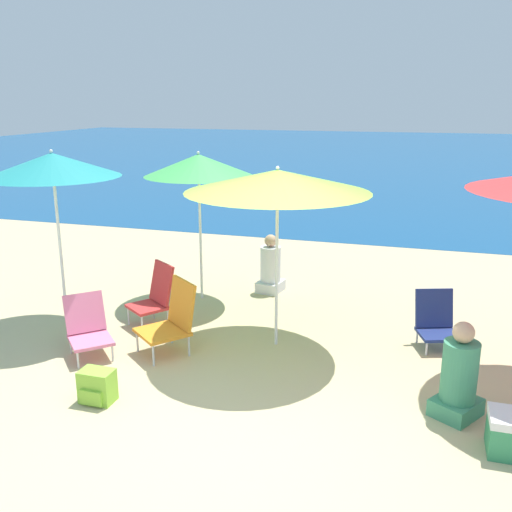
{
  "coord_description": "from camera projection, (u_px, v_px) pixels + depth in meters",
  "views": [
    {
      "loc": [
        1.54,
        -4.63,
        2.81
      ],
      "look_at": [
        -0.35,
        1.62,
        1.0
      ],
      "focal_mm": 40.0,
      "sensor_mm": 36.0,
      "label": 1
    }
  ],
  "objects": [
    {
      "name": "beach_chair_pink",
      "position": [
        88.0,
        327.0,
        6.43
      ],
      "size": [
        0.72,
        0.72,
        0.67
      ],
      "rotation": [
        0.0,
        0.0,
        0.77
      ],
      "color": "silver",
      "rests_on": "ground"
    },
    {
      "name": "cooler_box",
      "position": [
        512.0,
        434.0,
        4.64
      ],
      "size": [
        0.38,
        0.35,
        0.35
      ],
      "color": "#338C59",
      "rests_on": "ground"
    },
    {
      "name": "beach_umbrella_lime",
      "position": [
        278.0,
        181.0,
        6.24
      ],
      "size": [
        2.07,
        2.07,
        2.1
      ],
      "color": "white",
      "rests_on": "ground"
    },
    {
      "name": "beach_chair_navy",
      "position": [
        436.0,
        321.0,
        6.66
      ],
      "size": [
        0.57,
        0.59,
        0.65
      ],
      "rotation": [
        0.0,
        0.0,
        0.33
      ],
      "color": "silver",
      "rests_on": "ground"
    },
    {
      "name": "beach_chair_orange",
      "position": [
        172.0,
        318.0,
        6.46
      ],
      "size": [
        0.76,
        0.77,
        0.83
      ],
      "rotation": [
        0.0,
        0.0,
        -0.68
      ],
      "color": "silver",
      "rests_on": "ground"
    },
    {
      "name": "person_seated_near",
      "position": [
        271.0,
        268.0,
        8.51
      ],
      "size": [
        0.39,
        0.44,
        0.88
      ],
      "rotation": [
        0.0,
        0.0,
        -0.16
      ],
      "color": "silver",
      "rests_on": "ground"
    },
    {
      "name": "sea_water",
      "position": [
        399.0,
        154.0,
        29.87
      ],
      "size": [
        60.0,
        40.0,
        0.01
      ],
      "color": "navy",
      "rests_on": "ground"
    },
    {
      "name": "beach_umbrella_green",
      "position": [
        199.0,
        165.0,
        7.8
      ],
      "size": [
        1.51,
        1.51,
        2.12
      ],
      "color": "white",
      "rests_on": "ground"
    },
    {
      "name": "ground_plane",
      "position": [
        242.0,
        403.0,
        5.45
      ],
      "size": [
        60.0,
        60.0,
        0.0
      ],
      "primitive_type": "plane",
      "color": "#C6B284"
    },
    {
      "name": "beach_chair_red",
      "position": [
        155.0,
        294.0,
        7.25
      ],
      "size": [
        0.66,
        0.67,
        0.8
      ],
      "rotation": [
        0.0,
        0.0,
        -0.62
      ],
      "color": "silver",
      "rests_on": "ground"
    },
    {
      "name": "beach_umbrella_teal",
      "position": [
        52.0,
        165.0,
        6.83
      ],
      "size": [
        1.62,
        1.62,
        2.23
      ],
      "color": "white",
      "rests_on": "ground"
    },
    {
      "name": "person_seated_far",
      "position": [
        459.0,
        378.0,
        5.14
      ],
      "size": [
        0.52,
        0.54,
        0.92
      ],
      "rotation": [
        0.0,
        0.0,
        -0.57
      ],
      "color": "#3F8C66",
      "rests_on": "ground"
    },
    {
      "name": "backpack_lime",
      "position": [
        97.0,
        386.0,
        5.44
      ],
      "size": [
        0.32,
        0.24,
        0.32
      ],
      "color": "#8ECC3D",
      "rests_on": "ground"
    }
  ]
}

